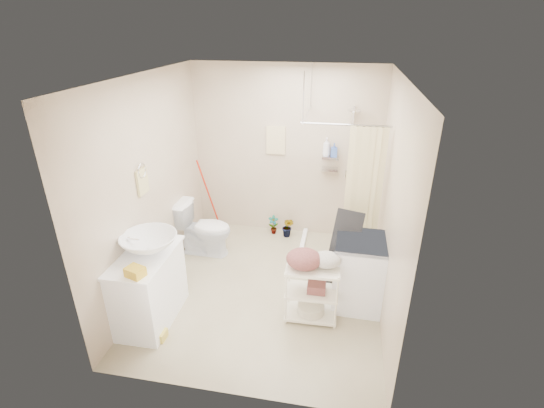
{
  "coord_description": "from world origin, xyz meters",
  "views": [
    {
      "loc": [
        0.83,
        -4.03,
        3.1
      ],
      "look_at": [
        0.04,
        0.25,
        1.08
      ],
      "focal_mm": 26.0,
      "sensor_mm": 36.0,
      "label": 1
    }
  ],
  "objects": [
    {
      "name": "towel_ring",
      "position": [
        -1.38,
        -0.2,
        1.47
      ],
      "size": [
        0.04,
        0.22,
        0.34
      ],
      "primitive_type": null,
      "color": "#D8C980",
      "rests_on": "wall_left"
    },
    {
      "name": "wall_right",
      "position": [
        1.4,
        0.0,
        1.3
      ],
      "size": [
        0.04,
        3.2,
        2.6
      ],
      "primitive_type": "cube",
      "color": "beige",
      "rests_on": "ground"
    },
    {
      "name": "potted_plant_b",
      "position": [
        0.08,
        1.37,
        0.17
      ],
      "size": [
        0.23,
        0.21,
        0.34
      ],
      "primitive_type": "imported",
      "rotation": [
        0.0,
        0.0,
        -0.36
      ],
      "color": "#9A4527",
      "rests_on": "ground"
    },
    {
      "name": "mop",
      "position": [
        -1.23,
        1.42,
        0.6
      ],
      "size": [
        0.14,
        0.14,
        1.2
      ],
      "primitive_type": null,
      "rotation": [
        0.0,
        0.0,
        -0.3
      ],
      "color": "red",
      "rests_on": "ground"
    },
    {
      "name": "hanging_towel",
      "position": [
        -0.15,
        1.58,
        1.5
      ],
      "size": [
        0.28,
        0.03,
        0.42
      ],
      "primitive_type": "cube",
      "color": "beige",
      "rests_on": "wall_back"
    },
    {
      "name": "wall_left",
      "position": [
        -1.4,
        0.0,
        1.3
      ],
      "size": [
        0.04,
        3.2,
        2.6
      ],
      "primitive_type": "cube",
      "color": "beige",
      "rests_on": "ground"
    },
    {
      "name": "wall_back",
      "position": [
        0.0,
        1.6,
        1.3
      ],
      "size": [
        2.8,
        0.04,
        2.6
      ],
      "primitive_type": "cube",
      "color": "beige",
      "rests_on": "ground"
    },
    {
      "name": "shower",
      "position": [
        0.85,
        1.05,
        1.05
      ],
      "size": [
        1.1,
        1.1,
        2.1
      ],
      "primitive_type": null,
      "color": "white",
      "rests_on": "ground"
    },
    {
      "name": "tp_holder",
      "position": [
        -1.36,
        0.05,
        0.72
      ],
      "size": [
        0.08,
        0.12,
        0.14
      ],
      "primitive_type": null,
      "color": "white",
      "rests_on": "wall_left"
    },
    {
      "name": "washing_machine",
      "position": [
        1.14,
        -0.06,
        0.43
      ],
      "size": [
        0.61,
        0.62,
        0.86
      ],
      "primitive_type": "cube",
      "rotation": [
        0.0,
        0.0,
        -0.03
      ],
      "color": "white",
      "rests_on": "ground"
    },
    {
      "name": "sink",
      "position": [
        -1.12,
        -0.7,
        0.95
      ],
      "size": [
        0.74,
        0.74,
        0.21
      ],
      "primitive_type": "imported",
      "rotation": [
        0.0,
        0.0,
        -0.26
      ],
      "color": "white",
      "rests_on": "vanity"
    },
    {
      "name": "laundry_rack",
      "position": [
        0.62,
        -0.42,
        0.41
      ],
      "size": [
        0.6,
        0.36,
        0.81
      ],
      "primitive_type": null,
      "rotation": [
        0.0,
        0.0,
        0.03
      ],
      "color": "white",
      "rests_on": "ground"
    },
    {
      "name": "shampoo_bottle_b",
      "position": [
        0.71,
        1.53,
        1.42
      ],
      "size": [
        0.1,
        0.1,
        0.19
      ],
      "primitive_type": "imported",
      "rotation": [
        0.0,
        0.0,
        0.15
      ],
      "color": "#3A5BAB",
      "rests_on": "shower"
    },
    {
      "name": "potted_plant_a",
      "position": [
        -0.16,
        1.43,
        0.16
      ],
      "size": [
        0.18,
        0.13,
        0.31
      ],
      "primitive_type": "imported",
      "rotation": [
        0.0,
        0.0,
        0.16
      ],
      "color": "brown",
      "rests_on": "ground"
    },
    {
      "name": "ironing_board",
      "position": [
        0.92,
        0.05,
        0.57
      ],
      "size": [
        0.32,
        0.1,
        1.15
      ],
      "primitive_type": null,
      "rotation": [
        0.0,
        0.0,
        -0.0
      ],
      "color": "black",
      "rests_on": "ground"
    },
    {
      "name": "vanity",
      "position": [
        -1.16,
        -0.77,
        0.42
      ],
      "size": [
        0.55,
        0.96,
        0.84
      ],
      "primitive_type": "cube",
      "rotation": [
        0.0,
        0.0,
        0.01
      ],
      "color": "white",
      "rests_on": "ground"
    },
    {
      "name": "counter_basket",
      "position": [
        -1.06,
        -1.14,
        0.89
      ],
      "size": [
        0.21,
        0.19,
        0.1
      ],
      "primitive_type": "cube",
      "rotation": [
        0.0,
        0.0,
        -0.32
      ],
      "color": "gold",
      "rests_on": "vanity"
    },
    {
      "name": "toilet",
      "position": [
        -1.04,
        0.7,
        0.4
      ],
      "size": [
        0.79,
        0.47,
        0.79
      ],
      "primitive_type": "imported",
      "rotation": [
        0.0,
        0.0,
        1.54
      ],
      "color": "white",
      "rests_on": "ground"
    },
    {
      "name": "floor_basket",
      "position": [
        -0.97,
        -1.07,
        0.07
      ],
      "size": [
        0.27,
        0.21,
        0.14
      ],
      "primitive_type": "cube",
      "rotation": [
        0.0,
        0.0,
        -0.04
      ],
      "color": "gold",
      "rests_on": "ground"
    },
    {
      "name": "shampoo_bottle_a",
      "position": [
        0.6,
        1.53,
        1.45
      ],
      "size": [
        0.11,
        0.12,
        0.27
      ],
      "primitive_type": "imported",
      "rotation": [
        0.0,
        0.0,
        0.11
      ],
      "color": "silver",
      "rests_on": "shower"
    },
    {
      "name": "wall_front",
      "position": [
        0.0,
        -1.6,
        1.3
      ],
      "size": [
        2.8,
        0.04,
        2.6
      ],
      "primitive_type": "cube",
      "color": "beige",
      "rests_on": "ground"
    },
    {
      "name": "floor",
      "position": [
        0.0,
        0.0,
        0.0
      ],
      "size": [
        3.2,
        3.2,
        0.0
      ],
      "primitive_type": "plane",
      "color": "tan",
      "rests_on": "ground"
    },
    {
      "name": "ceiling",
      "position": [
        0.0,
        0.0,
        2.6
      ],
      "size": [
        2.8,
        3.2,
        0.04
      ],
      "primitive_type": "cube",
      "color": "silver",
      "rests_on": "ground"
    }
  ]
}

